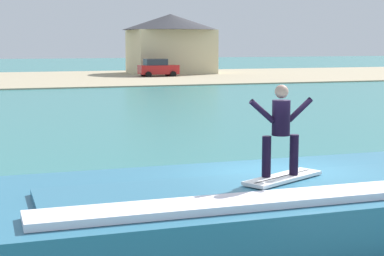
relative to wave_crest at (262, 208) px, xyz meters
The scene contains 7 objects.
ground_plane 0.99m from the wave_crest, 41.04° to the left, with size 260.00×260.00×0.00m, color #327978.
wave_crest is the anchor object (origin of this frame).
surfboard 0.72m from the wave_crest, 49.88° to the right, with size 1.77×1.22×0.06m.
surfer 1.57m from the wave_crest, 52.51° to the right, with size 1.22×0.32×1.62m.
shoreline_bank 51.44m from the wave_crest, 89.29° to the left, with size 120.00×26.64×0.11m.
car_far_shore 52.44m from the wave_crest, 76.76° to the left, with size 3.94×2.14×1.86m.
house_gabled_white 58.99m from the wave_crest, 75.12° to the left, with size 10.65×10.65×6.62m.
Camera 1 is at (-5.34, -10.63, 3.49)m, focal length 58.40 mm.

